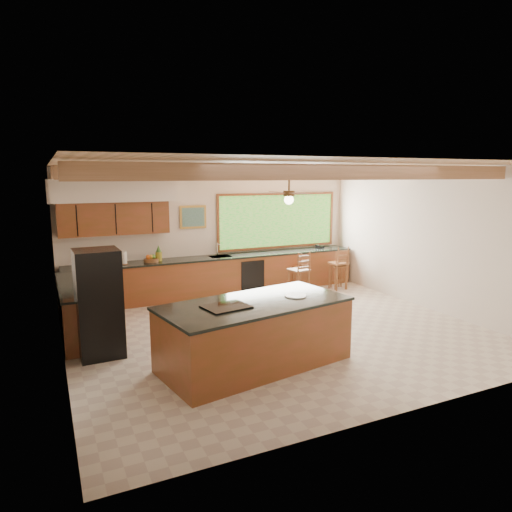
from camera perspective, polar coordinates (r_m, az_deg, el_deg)
name	(u,v)px	position (r m, az deg, el deg)	size (l,w,h in m)	color
ground	(277,331)	(8.49, 2.61, -9.32)	(7.20, 7.20, 0.00)	beige
room_shell	(253,208)	(8.55, -0.32, 6.01)	(7.27, 6.54, 3.02)	beige
counter_run	(192,282)	(10.32, -7.97, -3.21)	(7.12, 3.10, 1.28)	brown
island	(255,333)	(6.89, -0.15, -9.66)	(2.99, 1.79, 1.00)	brown
refrigerator	(99,303)	(7.54, -19.04, -5.62)	(0.68, 0.66, 1.70)	black
bar_stool_a	(300,271)	(10.42, 5.54, -1.89)	(0.45, 0.45, 1.13)	brown
bar_stool_b	(302,268)	(11.29, 5.81, -1.47)	(0.40, 0.40, 0.96)	brown
bar_stool_c	(340,267)	(11.55, 10.45, -1.31)	(0.41, 0.41, 0.97)	brown
bar_stool_d	(340,264)	(11.49, 10.44, -1.00)	(0.41, 0.41, 1.09)	brown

